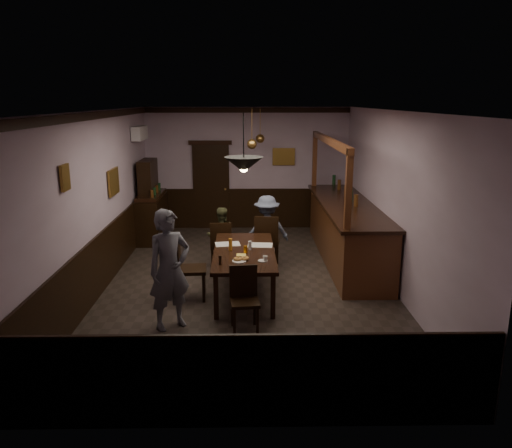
{
  "coord_description": "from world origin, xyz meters",
  "views": [
    {
      "loc": [
        0.02,
        -8.33,
        3.19
      ],
      "look_at": [
        0.15,
        -0.24,
        1.15
      ],
      "focal_mm": 35.0,
      "sensor_mm": 36.0,
      "label": 1
    }
  ],
  "objects_px": {
    "bar_counter": "(346,230)",
    "pendant_brass_far": "(260,139)",
    "dining_table": "(244,254)",
    "coffee_cup": "(265,258)",
    "pendant_brass_mid": "(252,144)",
    "pendant_iron": "(244,165)",
    "person_seated_right": "(267,230)",
    "chair_far_right": "(267,239)",
    "chair_far_left": "(221,243)",
    "person_seated_left": "(221,236)",
    "sideboard": "(151,208)",
    "chair_side": "(186,264)",
    "soda_can": "(246,249)",
    "person_standing": "(170,270)",
    "chair_near": "(244,295)"
  },
  "relations": [
    {
      "from": "pendant_brass_mid",
      "to": "chair_near",
      "type": "bearing_deg",
      "value": -92.29
    },
    {
      "from": "dining_table",
      "to": "pendant_brass_mid",
      "type": "relative_size",
      "value": 2.73
    },
    {
      "from": "chair_far_right",
      "to": "person_standing",
      "type": "relative_size",
      "value": 0.61
    },
    {
      "from": "sideboard",
      "to": "pendant_brass_far",
      "type": "bearing_deg",
      "value": 6.96
    },
    {
      "from": "pendant_iron",
      "to": "person_seated_right",
      "type": "bearing_deg",
      "value": 79.82
    },
    {
      "from": "chair_side",
      "to": "chair_near",
      "type": "bearing_deg",
      "value": -143.51
    },
    {
      "from": "pendant_brass_far",
      "to": "chair_far_left",
      "type": "bearing_deg",
      "value": -108.71
    },
    {
      "from": "sideboard",
      "to": "chair_far_right",
      "type": "bearing_deg",
      "value": -38.79
    },
    {
      "from": "bar_counter",
      "to": "chair_far_left",
      "type": "bearing_deg",
      "value": -168.22
    },
    {
      "from": "chair_far_right",
      "to": "pendant_brass_mid",
      "type": "relative_size",
      "value": 1.3
    },
    {
      "from": "chair_far_left",
      "to": "coffee_cup",
      "type": "relative_size",
      "value": 11.63
    },
    {
      "from": "chair_far_right",
      "to": "pendant_brass_far",
      "type": "bearing_deg",
      "value": -81.03
    },
    {
      "from": "chair_far_right",
      "to": "pendant_brass_far",
      "type": "height_order",
      "value": "pendant_brass_far"
    },
    {
      "from": "chair_side",
      "to": "chair_far_right",
      "type": "bearing_deg",
      "value": -46.33
    },
    {
      "from": "person_seated_right",
      "to": "soda_can",
      "type": "xyz_separation_m",
      "value": [
        -0.41,
        -1.7,
        0.12
      ]
    },
    {
      "from": "pendant_brass_mid",
      "to": "pendant_brass_far",
      "type": "relative_size",
      "value": 1.0
    },
    {
      "from": "chair_far_left",
      "to": "soda_can",
      "type": "distance_m",
      "value": 1.52
    },
    {
      "from": "pendant_brass_mid",
      "to": "pendant_iron",
      "type": "bearing_deg",
      "value": -92.66
    },
    {
      "from": "dining_table",
      "to": "soda_can",
      "type": "bearing_deg",
      "value": -80.18
    },
    {
      "from": "sideboard",
      "to": "coffee_cup",
      "type": "bearing_deg",
      "value": -57.54
    },
    {
      "from": "coffee_cup",
      "to": "bar_counter",
      "type": "bearing_deg",
      "value": 53.38
    },
    {
      "from": "chair_far_left",
      "to": "person_seated_right",
      "type": "relative_size",
      "value": 0.68
    },
    {
      "from": "dining_table",
      "to": "coffee_cup",
      "type": "height_order",
      "value": "coffee_cup"
    },
    {
      "from": "soda_can",
      "to": "pendant_brass_far",
      "type": "bearing_deg",
      "value": 85.09
    },
    {
      "from": "dining_table",
      "to": "person_seated_right",
      "type": "bearing_deg",
      "value": 74.47
    },
    {
      "from": "chair_near",
      "to": "pendant_brass_mid",
      "type": "xyz_separation_m",
      "value": [
        0.14,
        3.56,
        1.8
      ]
    },
    {
      "from": "chair_far_left",
      "to": "person_seated_right",
      "type": "bearing_deg",
      "value": -167.88
    },
    {
      "from": "chair_far_right",
      "to": "coffee_cup",
      "type": "relative_size",
      "value": 13.12
    },
    {
      "from": "dining_table",
      "to": "pendant_iron",
      "type": "distance_m",
      "value": 1.78
    },
    {
      "from": "chair_far_left",
      "to": "person_standing",
      "type": "distance_m",
      "value": 2.62
    },
    {
      "from": "bar_counter",
      "to": "pendant_brass_far",
      "type": "height_order",
      "value": "pendant_brass_far"
    },
    {
      "from": "chair_near",
      "to": "pendant_brass_far",
      "type": "distance_m",
      "value": 5.3
    },
    {
      "from": "person_seated_left",
      "to": "chair_far_right",
      "type": "bearing_deg",
      "value": 148.51
    },
    {
      "from": "chair_near",
      "to": "pendant_iron",
      "type": "relative_size",
      "value": 1.09
    },
    {
      "from": "person_standing",
      "to": "person_seated_left",
      "type": "relative_size",
      "value": 1.51
    },
    {
      "from": "person_seated_right",
      "to": "sideboard",
      "type": "height_order",
      "value": "sideboard"
    },
    {
      "from": "person_seated_right",
      "to": "coffee_cup",
      "type": "xyz_separation_m",
      "value": [
        -0.1,
        -2.12,
        0.11
      ]
    },
    {
      "from": "person_seated_left",
      "to": "coffee_cup",
      "type": "distance_m",
      "value": 2.27
    },
    {
      "from": "bar_counter",
      "to": "pendant_brass_far",
      "type": "xyz_separation_m",
      "value": [
        -1.69,
        1.86,
        1.68
      ]
    },
    {
      "from": "soda_can",
      "to": "bar_counter",
      "type": "bearing_deg",
      "value": 43.73
    },
    {
      "from": "chair_far_right",
      "to": "pendant_brass_mid",
      "type": "xyz_separation_m",
      "value": [
        -0.27,
        0.96,
        1.72
      ]
    },
    {
      "from": "soda_can",
      "to": "sideboard",
      "type": "distance_m",
      "value": 4.12
    },
    {
      "from": "chair_far_left",
      "to": "pendant_iron",
      "type": "relative_size",
      "value": 1.11
    },
    {
      "from": "chair_side",
      "to": "pendant_brass_far",
      "type": "distance_m",
      "value": 4.42
    },
    {
      "from": "person_seated_left",
      "to": "sideboard",
      "type": "height_order",
      "value": "sideboard"
    },
    {
      "from": "chair_near",
      "to": "chair_side",
      "type": "relative_size",
      "value": 0.86
    },
    {
      "from": "chair_side",
      "to": "pendant_brass_mid",
      "type": "xyz_separation_m",
      "value": [
        1.09,
        2.45,
        1.71
      ]
    },
    {
      "from": "chair_side",
      "to": "pendant_brass_far",
      "type": "bearing_deg",
      "value": -22.24
    },
    {
      "from": "chair_far_left",
      "to": "soda_can",
      "type": "bearing_deg",
      "value": 103.16
    },
    {
      "from": "chair_far_right",
      "to": "pendant_brass_mid",
      "type": "height_order",
      "value": "pendant_brass_mid"
    }
  ]
}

